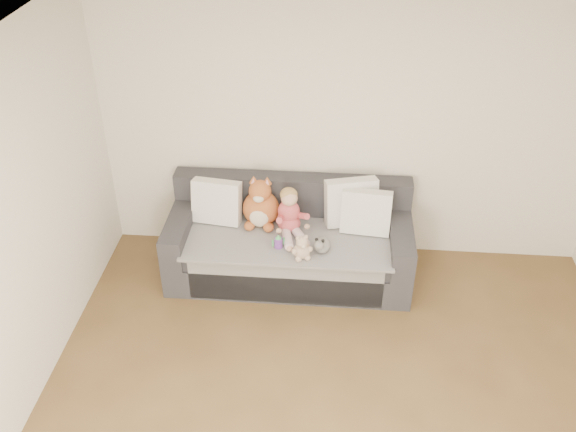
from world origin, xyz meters
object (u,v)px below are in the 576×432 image
object	(u,v)px
toddler	(290,215)
sippy_cup	(278,241)
teddy_bear	(302,249)
plush_cat	(261,206)
sofa	(290,244)

from	to	relation	value
toddler	sippy_cup	distance (m)	0.28
toddler	teddy_bear	xyz separation A→B (m)	(0.13, -0.38, -0.09)
toddler	teddy_bear	bearing A→B (deg)	-89.79
plush_cat	teddy_bear	size ratio (longest dim) A/B	2.17
sofa	teddy_bear	bearing A→B (deg)	-71.53
plush_cat	sippy_cup	xyz separation A→B (m)	(0.19, -0.36, -0.12)
toddler	sofa	bearing A→B (deg)	77.16
sofa	sippy_cup	world-z (taller)	sofa
plush_cat	teddy_bear	distance (m)	0.65
plush_cat	sippy_cup	size ratio (longest dim) A/B	3.93
sofa	toddler	size ratio (longest dim) A/B	4.89
sofa	plush_cat	distance (m)	0.45
sofa	sippy_cup	distance (m)	0.37
plush_cat	sippy_cup	world-z (taller)	plush_cat
plush_cat	toddler	bearing A→B (deg)	-21.00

